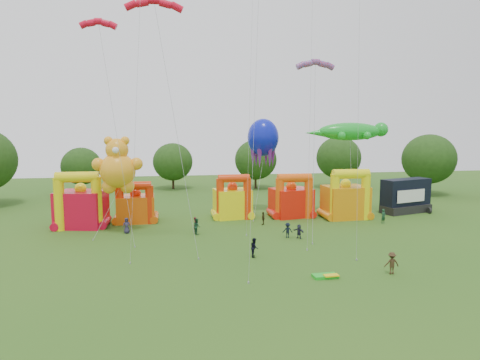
{
  "coord_description": "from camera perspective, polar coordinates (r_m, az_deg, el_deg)",
  "views": [
    {
      "loc": [
        -8.1,
        -27.28,
        12.13
      ],
      "look_at": [
        -1.01,
        18.0,
        6.41
      ],
      "focal_mm": 32.0,
      "sensor_mm": 36.0,
      "label": 1
    }
  ],
  "objects": [
    {
      "name": "parafoil_kites",
      "position": [
        43.74,
        -5.28,
        6.12
      ],
      "size": [
        27.98,
        11.17,
        25.28
      ],
      "color": "red",
      "rests_on": "ground"
    },
    {
      "name": "spectator_0",
      "position": [
        50.82,
        -14.88,
        -5.89
      ],
      "size": [
        0.98,
        0.75,
        1.8
      ],
      "primitive_type": "imported",
      "rotation": [
        0.0,
        0.0,
        0.22
      ],
      "color": "#2D2944",
      "rests_on": "ground"
    },
    {
      "name": "bouncy_castle_4",
      "position": [
        58.67,
        13.96,
        -2.51
      ],
      "size": [
        5.69,
        4.67,
        6.7
      ],
      "color": "orange",
      "rests_on": "ground"
    },
    {
      "name": "octopus_kite",
      "position": [
        59.55,
        2.76,
        1.84
      ],
      "size": [
        4.97,
        9.13,
        13.38
      ],
      "color": "#0C17B7",
      "rests_on": "ground"
    },
    {
      "name": "bouncy_castle_1",
      "position": [
        56.18,
        -13.75,
        -3.42
      ],
      "size": [
        4.83,
        3.94,
        5.39
      ],
      "color": "#D64F0B",
      "rests_on": "ground"
    },
    {
      "name": "spectator_1",
      "position": [
        50.01,
        -5.95,
        -5.92
      ],
      "size": [
        0.52,
        0.7,
        1.77
      ],
      "primitive_type": "imported",
      "rotation": [
        0.0,
        0.0,
        1.41
      ],
      "color": "#4C151D",
      "rests_on": "ground"
    },
    {
      "name": "tree_ring",
      "position": [
        29.33,
        4.97,
        -4.46
      ],
      "size": [
        122.53,
        124.62,
        12.07
      ],
      "color": "#352314",
      "rests_on": "ground"
    },
    {
      "name": "ground",
      "position": [
        30.93,
        7.31,
        -16.04
      ],
      "size": [
        160.0,
        160.0,
        0.0
      ],
      "primitive_type": "plane",
      "color": "#2C5919",
      "rests_on": "ground"
    },
    {
      "name": "folded_kite_bundle",
      "position": [
        36.11,
        11.38,
        -12.43
      ],
      "size": [
        2.05,
        1.18,
        0.31
      ],
      "color": "green",
      "rests_on": "ground"
    },
    {
      "name": "teddy_bear_kite",
      "position": [
        50.33,
        -16.46,
        -0.31
      ],
      "size": [
        5.66,
        5.49,
        11.16
      ],
      "color": "#FEA01C",
      "rests_on": "ground"
    },
    {
      "name": "spectator_9",
      "position": [
        38.12,
        19.58,
        -10.4
      ],
      "size": [
        1.25,
        0.78,
        1.86
      ],
      "primitive_type": "imported",
      "rotation": [
        0.0,
        0.0,
        3.07
      ],
      "color": "#3A2917",
      "rests_on": "ground"
    },
    {
      "name": "spectator_7",
      "position": [
        57.07,
        18.58,
        -4.6
      ],
      "size": [
        0.77,
        0.63,
        1.82
      ],
      "primitive_type": "imported",
      "rotation": [
        0.0,
        0.0,
        0.33
      ],
      "color": "#193F26",
      "rests_on": "ground"
    },
    {
      "name": "gecko_kite",
      "position": [
        61.37,
        14.54,
        3.85
      ],
      "size": [
        12.16,
        6.36,
        12.85
      ],
      "color": "green",
      "rests_on": "ground"
    },
    {
      "name": "bouncy_castle_3",
      "position": [
        58.27,
        6.9,
        -2.66
      ],
      "size": [
        5.81,
        5.05,
        6.03
      ],
      "color": "red",
      "rests_on": "ground"
    },
    {
      "name": "spectator_2",
      "position": [
        48.94,
        -5.78,
        -6.17
      ],
      "size": [
        0.91,
        1.05,
        1.83
      ],
      "primitive_type": "imported",
      "rotation": [
        0.0,
        0.0,
        1.85
      ],
      "color": "#1A422B",
      "rests_on": "ground"
    },
    {
      "name": "spectator_4",
      "position": [
        53.42,
        3.11,
        -5.13
      ],
      "size": [
        0.72,
        1.03,
        1.63
      ],
      "primitive_type": "imported",
      "rotation": [
        0.0,
        0.0,
        4.34
      ],
      "color": "#393117",
      "rests_on": "ground"
    },
    {
      "name": "spectator_6",
      "position": [
        58.09,
        15.61,
        -4.42
      ],
      "size": [
        0.89,
        0.75,
        1.56
      ],
      "primitive_type": "imported",
      "rotation": [
        0.0,
        0.0,
        5.9
      ],
      "color": "#4D161C",
      "rests_on": "ground"
    },
    {
      "name": "spectator_8",
      "position": [
        40.53,
        1.93,
        -8.97
      ],
      "size": [
        0.82,
        0.98,
        1.81
      ],
      "primitive_type": "imported",
      "rotation": [
        0.0,
        0.0,
        1.4
      ],
      "color": "black",
      "rests_on": "ground"
    },
    {
      "name": "bouncy_castle_2",
      "position": [
        57.02,
        -0.99,
        -2.82
      ],
      "size": [
        5.06,
        4.3,
        6.01
      ],
      "color": "#FFEC0D",
      "rests_on": "ground"
    },
    {
      "name": "diamond_kites",
      "position": [
        42.72,
        2.4,
        13.14
      ],
      "size": [
        22.95,
        21.07,
        40.45
      ],
      "color": "red",
      "rests_on": "ground"
    },
    {
      "name": "stage_trailer",
      "position": [
        65.17,
        21.23,
        -2.02
      ],
      "size": [
        7.88,
        4.8,
        4.85
      ],
      "color": "black",
      "rests_on": "ground"
    },
    {
      "name": "bouncy_castle_0",
      "position": [
        55.17,
        -20.46,
        -3.27
      ],
      "size": [
        6.17,
        5.32,
        6.92
      ],
      "color": "red",
      "rests_on": "ground"
    },
    {
      "name": "spectator_5",
      "position": [
        47.38,
        7.86,
        -6.81
      ],
      "size": [
        1.23,
        1.45,
        1.57
      ],
      "primitive_type": "imported",
      "rotation": [
        0.0,
        0.0,
        5.34
      ],
      "color": "#23233A",
      "rests_on": "ground"
    },
    {
      "name": "spectator_3",
      "position": [
        47.51,
        6.37,
        -6.68
      ],
      "size": [
        1.15,
        0.76,
        1.67
      ],
      "primitive_type": "imported",
      "rotation": [
        0.0,
        0.0,
        3.0
      ],
      "color": "black",
      "rests_on": "ground"
    }
  ]
}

